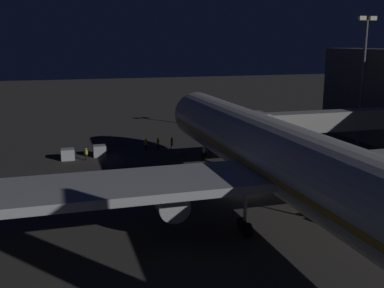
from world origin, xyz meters
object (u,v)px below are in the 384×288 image
ground_crew_marshaller_fwd (172,142)px  ground_crew_under_port_wing (146,144)px  baggage_container_near_belt (68,154)px  traffic_cone_nose_port (206,149)px  ground_crew_by_belt_loader (158,143)px  ground_crew_by_tug (86,154)px  airliner_at_gate (300,168)px  baggage_container_far_row (100,151)px  apron_floodlight_mast (363,73)px  jet_bridge (305,122)px  traffic_cone_nose_starboard (178,151)px

ground_crew_marshaller_fwd → ground_crew_under_port_wing: size_ratio=0.93×
baggage_container_near_belt → ground_crew_marshaller_fwd: size_ratio=1.02×
ground_crew_under_port_wing → traffic_cone_nose_port: 8.99m
ground_crew_by_belt_loader → ground_crew_by_tug: bearing=17.6°
baggage_container_near_belt → ground_crew_under_port_wing: ground_crew_under_port_wing is taller
airliner_at_gate → ground_crew_under_port_wing: bearing=-79.1°
ground_crew_under_port_wing → baggage_container_near_belt: bearing=9.8°
airliner_at_gate → ground_crew_by_belt_loader: bearing=-82.3°
baggage_container_near_belt → ground_crew_by_belt_loader: size_ratio=0.99×
baggage_container_near_belt → ground_crew_marshaller_fwd: (-15.28, -2.33, 0.21)m
baggage_container_far_row → ground_crew_by_tug: ground_crew_by_tug is taller
baggage_container_near_belt → ground_crew_by_tug: (-2.42, 1.16, 0.19)m
apron_floodlight_mast → ground_crew_marshaller_fwd: size_ratio=11.08×
ground_crew_by_belt_loader → ground_crew_by_tug: size_ratio=1.06×
ground_crew_marshaller_fwd → ground_crew_under_port_wing: bearing=5.4°
baggage_container_near_belt → ground_crew_by_belt_loader: (-13.14, -2.25, 0.25)m
baggage_container_near_belt → baggage_container_far_row: baggage_container_far_row is taller
jet_bridge → baggage_container_near_belt: size_ratio=11.70×
ground_crew_marshaller_fwd → baggage_container_near_belt: bearing=8.7°
jet_bridge → ground_crew_under_port_wing: 23.44m
baggage_container_near_belt → baggage_container_far_row: 4.41m
jet_bridge → apron_floodlight_mast: size_ratio=1.08×
ground_crew_marshaller_fwd → traffic_cone_nose_port: (-4.58, 2.81, -0.69)m
apron_floodlight_mast → baggage_container_near_belt: (43.16, -4.31, -10.44)m
ground_crew_by_tug → traffic_cone_nose_port: ground_crew_by_tug is taller
jet_bridge → ground_crew_by_belt_loader: jet_bridge is taller
jet_bridge → ground_crew_under_port_wing: jet_bridge is taller
apron_floodlight_mast → baggage_container_near_belt: 44.61m
apron_floodlight_mast → ground_crew_marshaller_fwd: 30.43m
airliner_at_gate → baggage_container_near_belt: 36.32m
traffic_cone_nose_starboard → ground_crew_by_tug: bearing=3.0°
apron_floodlight_mast → traffic_cone_nose_port: (23.30, -3.83, -10.92)m
baggage_container_far_row → apron_floodlight_mast: bearing=172.7°
ground_crew_by_belt_loader → ground_crew_by_tug: 11.25m
jet_bridge → apron_floodlight_mast: 17.29m
traffic_cone_nose_port → traffic_cone_nose_starboard: same height
traffic_cone_nose_starboard → apron_floodlight_mast: bearing=172.1°
ground_crew_marshaller_fwd → traffic_cone_nose_port: 5.42m
jet_bridge → traffic_cone_nose_port: (9.11, -12.13, -5.57)m
apron_floodlight_mast → baggage_container_far_row: apron_floodlight_mast is taller
traffic_cone_nose_starboard → traffic_cone_nose_port: bearing=180.0°
jet_bridge → ground_crew_marshaller_fwd: jet_bridge is taller
ground_crew_by_tug → traffic_cone_nose_starboard: 13.08m
airliner_at_gate → traffic_cone_nose_starboard: bearing=-85.9°
airliner_at_gate → ground_crew_by_belt_loader: airliner_at_gate is taller
airliner_at_gate → jet_bridge: 21.88m
jet_bridge → apron_floodlight_mast: apron_floodlight_mast is taller
ground_crew_marshaller_fwd → ground_crew_by_tug: ground_crew_marshaller_fwd is taller
apron_floodlight_mast → airliner_at_gate: bearing=46.7°
airliner_at_gate → traffic_cone_nose_port: (-2.20, -30.86, -5.48)m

